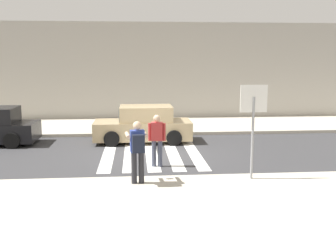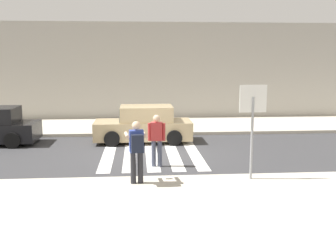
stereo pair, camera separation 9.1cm
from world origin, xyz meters
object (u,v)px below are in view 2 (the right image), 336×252
at_px(stop_sign, 253,111).
at_px(parked_car_tan, 144,125).
at_px(photographer_with_backpack, 137,147).
at_px(pedestrian_crossing, 157,138).

relative_size(stop_sign, parked_car_tan, 0.65).
bearing_deg(parked_car_tan, photographer_with_backpack, -92.75).
bearing_deg(stop_sign, photographer_with_backpack, -176.60).
bearing_deg(photographer_with_backpack, parked_car_tan, 87.25).
bearing_deg(pedestrian_crossing, parked_car_tan, 95.04).
distance_m(photographer_with_backpack, pedestrian_crossing, 2.30).
bearing_deg(photographer_with_backpack, pedestrian_crossing, 73.59).
height_order(stop_sign, parked_car_tan, stop_sign).
distance_m(stop_sign, photographer_with_backpack, 3.36).
height_order(pedestrian_crossing, parked_car_tan, pedestrian_crossing).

